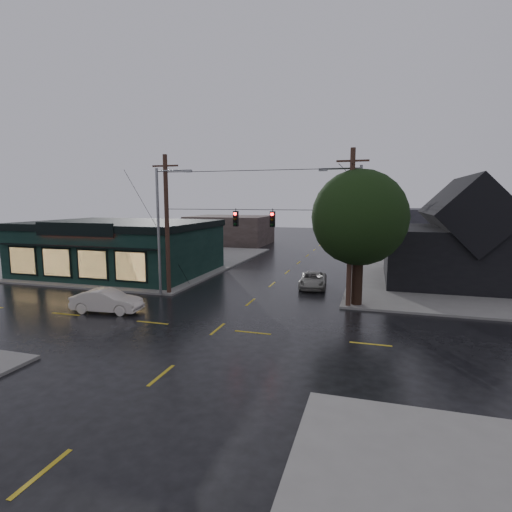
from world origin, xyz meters
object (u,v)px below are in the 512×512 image
(corner_tree, at_px, (359,218))
(suv_silver, at_px, (313,280))
(utility_pole_ne, at_px, (348,307))
(sedan_cream, at_px, (107,301))
(utility_pole_nw, at_px, (169,294))

(corner_tree, bearing_deg, suv_silver, 126.72)
(utility_pole_ne, distance_m, sedan_cream, 15.34)
(sedan_cream, height_order, suv_silver, sedan_cream)
(sedan_cream, bearing_deg, utility_pole_ne, -75.94)
(corner_tree, relative_size, suv_silver, 1.98)
(corner_tree, bearing_deg, utility_pole_ne, -135.00)
(corner_tree, height_order, sedan_cream, corner_tree)
(corner_tree, height_order, utility_pole_ne, corner_tree)
(utility_pole_nw, bearing_deg, utility_pole_ne, 0.00)
(utility_pole_nw, bearing_deg, sedan_cream, -104.12)
(utility_pole_nw, relative_size, suv_silver, 2.30)
(utility_pole_nw, height_order, utility_pole_ne, same)
(corner_tree, xyz_separation_m, suv_silver, (-3.58, 4.80, -5.19))
(corner_tree, xyz_separation_m, utility_pole_ne, (-0.50, -0.50, -5.81))
(utility_pole_ne, bearing_deg, suv_silver, 120.17)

